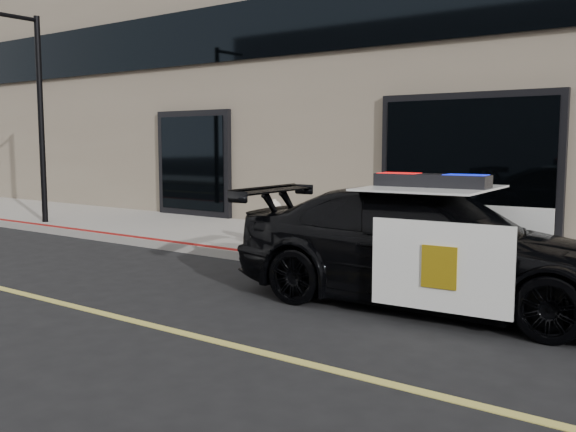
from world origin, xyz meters
The scene contains 5 objects.
ground centered at (0.00, 0.00, 0.00)m, with size 120.00×120.00×0.00m, color black.
sidewalk_n centered at (0.00, 5.25, 0.07)m, with size 60.00×3.50×0.15m, color gray.
police_car centered at (0.21, 2.61, 0.71)m, with size 2.69×5.15×1.59m.
fire_hydrant centered at (-3.42, 4.26, 0.54)m, with size 0.38×0.52×0.83m.
street_light centered at (-9.83, 3.89, 2.69)m, with size 0.13×1.17×4.61m.
Camera 1 is at (3.34, -4.54, 1.96)m, focal length 40.00 mm.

